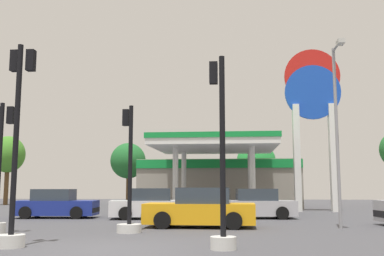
{
  "coord_description": "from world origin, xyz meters",
  "views": [
    {
      "loc": [
        3.18,
        -10.98,
        1.5
      ],
      "look_at": [
        1.03,
        10.31,
        4.33
      ],
      "focal_mm": 41.82,
      "sensor_mm": 36.0,
      "label": 1
    }
  ],
  "objects_px": {
    "station_pole_sign": "(313,109)",
    "traffic_signal_1": "(222,183)",
    "traffic_signal_3": "(129,198)",
    "tree_2": "(256,161)",
    "traffic_signal_2": "(15,169)",
    "car_2": "(254,205)",
    "tree_0": "(8,155)",
    "car_5": "(152,205)",
    "car_0": "(56,205)",
    "tree_1": "(128,161)",
    "corner_streetlamp": "(337,117)",
    "car_3": "(200,209)"
  },
  "relations": [
    {
      "from": "car_2",
      "to": "traffic_signal_1",
      "type": "xyz_separation_m",
      "value": [
        -1.17,
        -10.99,
        0.96
      ]
    },
    {
      "from": "car_0",
      "to": "traffic_signal_2",
      "type": "height_order",
      "value": "traffic_signal_2"
    },
    {
      "from": "car_0",
      "to": "corner_streetlamp",
      "type": "height_order",
      "value": "corner_streetlamp"
    },
    {
      "from": "station_pole_sign",
      "to": "traffic_signal_2",
      "type": "height_order",
      "value": "station_pole_sign"
    },
    {
      "from": "tree_0",
      "to": "tree_1",
      "type": "distance_m",
      "value": 10.31
    },
    {
      "from": "car_0",
      "to": "corner_streetlamp",
      "type": "relative_size",
      "value": 0.6
    },
    {
      "from": "traffic_signal_3",
      "to": "tree_2",
      "type": "bearing_deg",
      "value": 76.87
    },
    {
      "from": "corner_streetlamp",
      "to": "tree_0",
      "type": "bearing_deg",
      "value": 139.51
    },
    {
      "from": "station_pole_sign",
      "to": "tree_2",
      "type": "bearing_deg",
      "value": 111.28
    },
    {
      "from": "station_pole_sign",
      "to": "car_0",
      "type": "xyz_separation_m",
      "value": [
        -13.73,
        -7.06,
        -5.74
      ]
    },
    {
      "from": "traffic_signal_1",
      "to": "tree_0",
      "type": "bearing_deg",
      "value": 127.02
    },
    {
      "from": "traffic_signal_2",
      "to": "car_5",
      "type": "bearing_deg",
      "value": 81.27
    },
    {
      "from": "station_pole_sign",
      "to": "traffic_signal_1",
      "type": "height_order",
      "value": "station_pole_sign"
    },
    {
      "from": "car_3",
      "to": "traffic_signal_3",
      "type": "bearing_deg",
      "value": -135.09
    },
    {
      "from": "car_2",
      "to": "tree_1",
      "type": "distance_m",
      "value": 19.26
    },
    {
      "from": "traffic_signal_1",
      "to": "traffic_signal_3",
      "type": "bearing_deg",
      "value": 130.99
    },
    {
      "from": "tree_1",
      "to": "tree_2",
      "type": "relative_size",
      "value": 1.05
    },
    {
      "from": "car_2",
      "to": "traffic_signal_2",
      "type": "bearing_deg",
      "value": -120.01
    },
    {
      "from": "station_pole_sign",
      "to": "car_2",
      "type": "relative_size",
      "value": 2.51
    },
    {
      "from": "car_5",
      "to": "traffic_signal_2",
      "type": "relative_size",
      "value": 0.82
    },
    {
      "from": "traffic_signal_3",
      "to": "tree_0",
      "type": "xyz_separation_m",
      "value": [
        -16.01,
        21.8,
        3.13
      ]
    },
    {
      "from": "tree_0",
      "to": "corner_streetlamp",
      "type": "relative_size",
      "value": 0.87
    },
    {
      "from": "traffic_signal_3",
      "to": "tree_2",
      "type": "xyz_separation_m",
      "value": [
        5.16,
        22.15,
        2.49
      ]
    },
    {
      "from": "tree_1",
      "to": "corner_streetlamp",
      "type": "distance_m",
      "value": 25.12
    },
    {
      "from": "station_pole_sign",
      "to": "car_5",
      "type": "height_order",
      "value": "station_pole_sign"
    },
    {
      "from": "car_3",
      "to": "traffic_signal_1",
      "type": "bearing_deg",
      "value": -80.32
    },
    {
      "from": "station_pole_sign",
      "to": "traffic_signal_1",
      "type": "xyz_separation_m",
      "value": [
        -5.23,
        -17.41,
        -4.77
      ]
    },
    {
      "from": "traffic_signal_2",
      "to": "tree_2",
      "type": "bearing_deg",
      "value": 74.52
    },
    {
      "from": "car_5",
      "to": "traffic_signal_3",
      "type": "relative_size",
      "value": 1.0
    },
    {
      "from": "car_2",
      "to": "tree_1",
      "type": "relative_size",
      "value": 0.77
    },
    {
      "from": "tree_2",
      "to": "traffic_signal_3",
      "type": "bearing_deg",
      "value": -103.13
    },
    {
      "from": "car_0",
      "to": "car_2",
      "type": "height_order",
      "value": "car_2"
    },
    {
      "from": "tree_1",
      "to": "traffic_signal_2",
      "type": "bearing_deg",
      "value": -82.06
    },
    {
      "from": "car_2",
      "to": "car_5",
      "type": "bearing_deg",
      "value": -170.77
    },
    {
      "from": "corner_streetlamp",
      "to": "traffic_signal_3",
      "type": "bearing_deg",
      "value": -165.51
    },
    {
      "from": "tree_2",
      "to": "traffic_signal_1",
      "type": "bearing_deg",
      "value": -94.3
    },
    {
      "from": "traffic_signal_3",
      "to": "tree_1",
      "type": "xyz_separation_m",
      "value": [
        -5.83,
        23.3,
        2.64
      ]
    },
    {
      "from": "car_2",
      "to": "traffic_signal_3",
      "type": "distance_m",
      "value": 8.52
    },
    {
      "from": "traffic_signal_1",
      "to": "tree_0",
      "type": "xyz_separation_m",
      "value": [
        -19.24,
        25.51,
        2.65
      ]
    },
    {
      "from": "traffic_signal_1",
      "to": "tree_2",
      "type": "height_order",
      "value": "tree_2"
    },
    {
      "from": "car_2",
      "to": "tree_0",
      "type": "relative_size",
      "value": 0.7
    },
    {
      "from": "tree_0",
      "to": "station_pole_sign",
      "type": "bearing_deg",
      "value": -18.31
    },
    {
      "from": "car_3",
      "to": "tree_0",
      "type": "xyz_separation_m",
      "value": [
        -18.23,
        19.59,
        3.58
      ]
    },
    {
      "from": "station_pole_sign",
      "to": "car_3",
      "type": "height_order",
      "value": "station_pole_sign"
    },
    {
      "from": "traffic_signal_3",
      "to": "car_5",
      "type": "bearing_deg",
      "value": 93.97
    },
    {
      "from": "car_2",
      "to": "car_0",
      "type": "bearing_deg",
      "value": -176.22
    },
    {
      "from": "traffic_signal_3",
      "to": "corner_streetlamp",
      "type": "relative_size",
      "value": 0.63
    },
    {
      "from": "car_0",
      "to": "car_2",
      "type": "relative_size",
      "value": 0.99
    },
    {
      "from": "car_5",
      "to": "tree_2",
      "type": "height_order",
      "value": "tree_2"
    },
    {
      "from": "traffic_signal_1",
      "to": "tree_2",
      "type": "relative_size",
      "value": 0.95
    }
  ]
}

